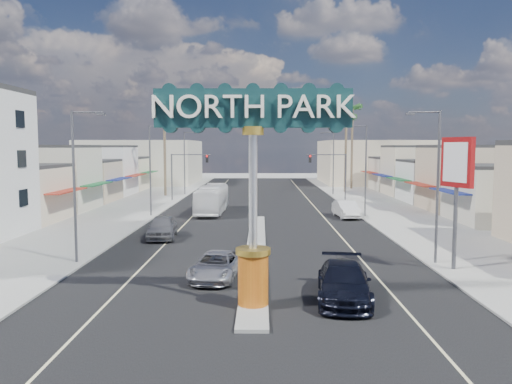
{
  "coord_description": "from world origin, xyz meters",
  "views": [
    {
      "loc": [
        0.34,
        -18.94,
        6.94
      ],
      "look_at": [
        0.02,
        11.9,
        4.11
      ],
      "focal_mm": 35.0,
      "sensor_mm": 36.0,
      "label": 1
    }
  ],
  "objects_px": {
    "car_parked_left": "(162,227)",
    "streetlight_l_far": "(186,160)",
    "palm_right_mid": "(346,122)",
    "suv_right": "(344,282)",
    "traffic_signal_left": "(186,168)",
    "streetlight_l_mid": "(152,165)",
    "streetlight_r_near": "(435,179)",
    "streetlight_l_near": "(77,179)",
    "bank_pylon_sign": "(457,170)",
    "suv_left": "(217,266)",
    "car_parked_right": "(346,209)",
    "streetlight_r_far": "(332,160)",
    "traffic_signal_right": "(331,168)",
    "city_bus": "(212,199)",
    "palm_left_far": "(164,113)",
    "palm_right_far": "(353,112)",
    "gateway_sign": "(253,170)",
    "streetlight_r_mid": "(364,166)"
  },
  "relations": [
    {
      "from": "streetlight_l_mid",
      "to": "suv_left",
      "type": "bearing_deg",
      "value": -70.06
    },
    {
      "from": "suv_right",
      "to": "car_parked_right",
      "type": "relative_size",
      "value": 1.13
    },
    {
      "from": "palm_right_mid",
      "to": "car_parked_right",
      "type": "distance_m",
      "value": 28.65
    },
    {
      "from": "streetlight_l_far",
      "to": "streetlight_r_far",
      "type": "bearing_deg",
      "value": 0.0
    },
    {
      "from": "palm_right_far",
      "to": "suv_right",
      "type": "xyz_separation_m",
      "value": [
        -10.92,
        -58.85,
        -11.55
      ]
    },
    {
      "from": "car_parked_left",
      "to": "streetlight_l_far",
      "type": "bearing_deg",
      "value": 90.56
    },
    {
      "from": "streetlight_r_near",
      "to": "palm_right_far",
      "type": "xyz_separation_m",
      "value": [
        4.57,
        52.0,
        7.32
      ]
    },
    {
      "from": "palm_left_far",
      "to": "bank_pylon_sign",
      "type": "distance_m",
      "value": 48.33
    },
    {
      "from": "streetlight_r_near",
      "to": "palm_right_mid",
      "type": "xyz_separation_m",
      "value": [
        2.57,
        46.0,
        5.54
      ]
    },
    {
      "from": "palm_right_mid",
      "to": "car_parked_right",
      "type": "relative_size",
      "value": 2.4
    },
    {
      "from": "streetlight_l_near",
      "to": "bank_pylon_sign",
      "type": "relative_size",
      "value": 1.23
    },
    {
      "from": "palm_left_far",
      "to": "suv_left",
      "type": "height_order",
      "value": "palm_left_far"
    },
    {
      "from": "traffic_signal_left",
      "to": "streetlight_l_far",
      "type": "distance_m",
      "value": 8.14
    },
    {
      "from": "streetlight_l_far",
      "to": "bank_pylon_sign",
      "type": "xyz_separation_m",
      "value": [
        21.53,
        -43.49,
        0.59
      ]
    },
    {
      "from": "palm_right_far",
      "to": "car_parked_right",
      "type": "xyz_separation_m",
      "value": [
        -6.36,
        -32.57,
        -11.55
      ]
    },
    {
      "from": "streetlight_r_far",
      "to": "bank_pylon_sign",
      "type": "distance_m",
      "value": 43.5
    },
    {
      "from": "streetlight_l_far",
      "to": "suv_right",
      "type": "height_order",
      "value": "streetlight_l_far"
    },
    {
      "from": "streetlight_r_near",
      "to": "car_parked_right",
      "type": "xyz_separation_m",
      "value": [
        -1.79,
        19.43,
        -4.24
      ]
    },
    {
      "from": "palm_right_far",
      "to": "car_parked_left",
      "type": "relative_size",
      "value": 2.79
    },
    {
      "from": "streetlight_l_mid",
      "to": "palm_right_far",
      "type": "bearing_deg",
      "value": 51.52
    },
    {
      "from": "car_parked_left",
      "to": "car_parked_right",
      "type": "distance_m",
      "value": 19.33
    },
    {
      "from": "traffic_signal_left",
      "to": "suv_left",
      "type": "height_order",
      "value": "traffic_signal_left"
    },
    {
      "from": "car_parked_left",
      "to": "streetlight_l_near",
      "type": "bearing_deg",
      "value": -116.7
    },
    {
      "from": "palm_right_far",
      "to": "bank_pylon_sign",
      "type": "distance_m",
      "value": 54.05
    },
    {
      "from": "traffic_signal_left",
      "to": "palm_right_mid",
      "type": "height_order",
      "value": "palm_right_mid"
    },
    {
      "from": "streetlight_r_near",
      "to": "palm_right_mid",
      "type": "relative_size",
      "value": 0.74
    },
    {
      "from": "streetlight_l_near",
      "to": "palm_right_far",
      "type": "distance_m",
      "value": 58.35
    },
    {
      "from": "traffic_signal_right",
      "to": "streetlight_r_far",
      "type": "relative_size",
      "value": 0.67
    },
    {
      "from": "gateway_sign",
      "to": "streetlight_r_mid",
      "type": "bearing_deg",
      "value": 69.58
    },
    {
      "from": "gateway_sign",
      "to": "city_bus",
      "type": "relative_size",
      "value": 0.88
    },
    {
      "from": "gateway_sign",
      "to": "car_parked_left",
      "type": "bearing_deg",
      "value": 113.67
    },
    {
      "from": "palm_right_mid",
      "to": "suv_right",
      "type": "relative_size",
      "value": 2.11
    },
    {
      "from": "traffic_signal_left",
      "to": "suv_left",
      "type": "relative_size",
      "value": 1.21
    },
    {
      "from": "traffic_signal_right",
      "to": "city_bus",
      "type": "relative_size",
      "value": 0.58
    },
    {
      "from": "car_parked_left",
      "to": "suv_left",
      "type": "bearing_deg",
      "value": -70.95
    },
    {
      "from": "streetlight_r_mid",
      "to": "palm_right_far",
      "type": "distance_m",
      "value": 33.14
    },
    {
      "from": "streetlight_l_near",
      "to": "car_parked_left",
      "type": "xyz_separation_m",
      "value": [
        3.29,
        8.27,
        -4.21
      ]
    },
    {
      "from": "suv_right",
      "to": "city_bus",
      "type": "relative_size",
      "value": 0.55
    },
    {
      "from": "traffic_signal_right",
      "to": "car_parked_right",
      "type": "bearing_deg",
      "value": -92.14
    },
    {
      "from": "palm_right_far",
      "to": "traffic_signal_right",
      "type": "bearing_deg",
      "value": -107.9
    },
    {
      "from": "car_parked_right",
      "to": "streetlight_l_mid",
      "type": "bearing_deg",
      "value": 172.98
    },
    {
      "from": "palm_right_mid",
      "to": "bank_pylon_sign",
      "type": "distance_m",
      "value": 47.79
    },
    {
      "from": "streetlight_l_far",
      "to": "suv_left",
      "type": "distance_m",
      "value": 46.23
    },
    {
      "from": "suv_right",
      "to": "streetlight_l_far",
      "type": "bearing_deg",
      "value": 113.29
    },
    {
      "from": "streetlight_l_mid",
      "to": "streetlight_r_near",
      "type": "bearing_deg",
      "value": -43.79
    },
    {
      "from": "streetlight_r_far",
      "to": "bank_pylon_sign",
      "type": "bearing_deg",
      "value": -89.13
    },
    {
      "from": "streetlight_l_mid",
      "to": "suv_right",
      "type": "distance_m",
      "value": 30.81
    },
    {
      "from": "traffic_signal_left",
      "to": "car_parked_left",
      "type": "height_order",
      "value": "traffic_signal_left"
    },
    {
      "from": "gateway_sign",
      "to": "bank_pylon_sign",
      "type": "bearing_deg",
      "value": 30.48
    },
    {
      "from": "palm_right_mid",
      "to": "palm_right_far",
      "type": "relative_size",
      "value": 0.86
    }
  ]
}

